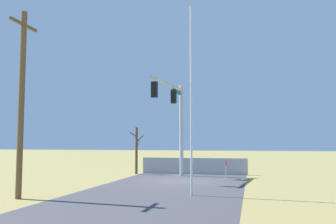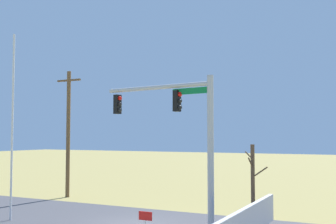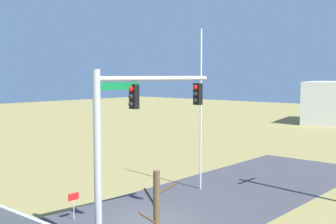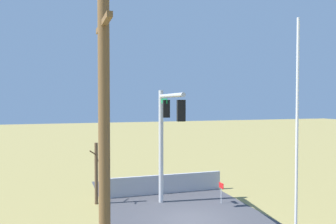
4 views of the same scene
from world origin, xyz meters
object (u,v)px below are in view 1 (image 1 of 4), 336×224
(signal_mast, at_px, (175,112))
(utility_pole, at_px, (21,100))
(bare_tree, at_px, (136,150))
(open_sign, at_px, (226,165))
(flagpole, at_px, (191,99))

(signal_mast, xyz_separation_m, utility_pole, (-10.50, 4.74, -0.24))
(bare_tree, height_order, open_sign, bare_tree)
(bare_tree, bearing_deg, open_sign, -107.10)
(signal_mast, height_order, flagpole, flagpole)
(open_sign, bearing_deg, bare_tree, 72.90)
(flagpole, bearing_deg, open_sign, -7.30)
(flagpole, xyz_separation_m, open_sign, (8.00, -1.02, -3.59))
(signal_mast, distance_m, bare_tree, 5.00)
(open_sign, bearing_deg, flagpole, 172.70)
(bare_tree, xyz_separation_m, open_sign, (-2.15, -7.00, -0.95))
(signal_mast, relative_size, utility_pole, 0.80)
(utility_pole, bearing_deg, open_sign, -37.72)
(signal_mast, bearing_deg, bare_tree, 57.15)
(signal_mast, relative_size, bare_tree, 1.85)
(signal_mast, height_order, bare_tree, signal_mast)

